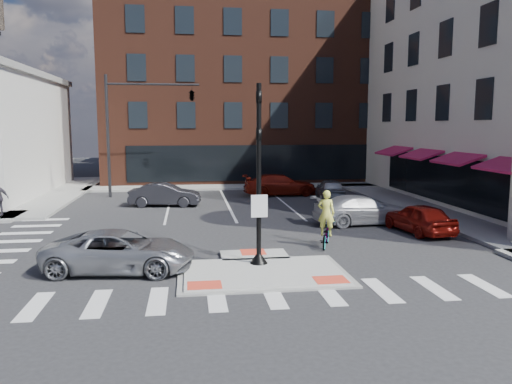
{
  "coord_description": "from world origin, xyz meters",
  "views": [
    {
      "loc": [
        -2.3,
        -15.84,
        4.76
      ],
      "look_at": [
        0.46,
        4.48,
        2.0
      ],
      "focal_mm": 35.0,
      "sensor_mm": 36.0,
      "label": 1
    }
  ],
  "objects": [
    {
      "name": "building_far_left",
      "position": [
        -4.0,
        52.0,
        5.0
      ],
      "size": [
        10.0,
        12.0,
        10.0
      ],
      "primitive_type": "cube",
      "color": "slate",
      "rests_on": "ground"
    },
    {
      "name": "mast_arm_signal",
      "position": [
        -3.47,
        18.0,
        6.21
      ],
      "size": [
        6.1,
        2.24,
        8.0
      ],
      "color": "black",
      "rests_on": "ground"
    },
    {
      "name": "signal_pole",
      "position": [
        0.0,
        0.4,
        2.36
      ],
      "size": [
        0.6,
        0.6,
        5.98
      ],
      "color": "black",
      "rests_on": "refuge_island"
    },
    {
      "name": "refuge_island",
      "position": [
        0.0,
        -0.26,
        0.05
      ],
      "size": [
        5.4,
        4.65,
        0.13
      ],
      "color": "gray",
      "rests_on": "ground"
    },
    {
      "name": "bg_car_red",
      "position": [
        3.87,
        17.28,
        0.72
      ],
      "size": [
        5.06,
        2.23,
        1.45
      ],
      "primitive_type": "imported",
      "rotation": [
        0.0,
        0.0,
        1.61
      ],
      "color": "maroon",
      "rests_on": "ground"
    },
    {
      "name": "building_far_right",
      "position": [
        9.0,
        54.0,
        6.0
      ],
      "size": [
        12.0,
        12.0,
        12.0
      ],
      "primitive_type": "cube",
      "color": "brown",
      "rests_on": "ground"
    },
    {
      "name": "ground",
      "position": [
        0.0,
        0.0,
        0.0
      ],
      "size": [
        120.0,
        120.0,
        0.0
      ],
      "primitive_type": "plane",
      "color": "#28282B",
      "rests_on": "ground"
    },
    {
      "name": "sidewalk_e",
      "position": [
        10.8,
        10.0,
        0.07
      ],
      "size": [
        3.0,
        24.0,
        0.15
      ],
      "primitive_type": "cube",
      "color": "gray",
      "rests_on": "ground"
    },
    {
      "name": "white_pickup",
      "position": [
        6.0,
        7.0,
        0.7
      ],
      "size": [
        4.97,
        2.4,
        1.4
      ],
      "primitive_type": "imported",
      "rotation": [
        0.0,
        0.0,
        1.67
      ],
      "color": "silver",
      "rests_on": "ground"
    },
    {
      "name": "building_n",
      "position": [
        3.0,
        31.99,
        7.8
      ],
      "size": [
        24.4,
        18.4,
        15.5
      ],
      "color": "#4D2418",
      "rests_on": "ground"
    },
    {
      "name": "bg_car_silver",
      "position": [
        6.71,
        14.96,
        0.67
      ],
      "size": [
        2.1,
        4.13,
        1.35
      ],
      "primitive_type": "imported",
      "rotation": [
        0.0,
        0.0,
        3.01
      ],
      "color": "#9EA0A5",
      "rests_on": "ground"
    },
    {
      "name": "bg_car_dark",
      "position": [
        -3.71,
        13.77,
        0.68
      ],
      "size": [
        4.27,
        1.93,
        1.36
      ],
      "primitive_type": "imported",
      "rotation": [
        0.0,
        0.0,
        1.45
      ],
      "color": "#28282D",
      "rests_on": "ground"
    },
    {
      "name": "red_sedan",
      "position": [
        7.8,
        4.74,
        0.66
      ],
      "size": [
        2.13,
        4.09,
        1.33
      ],
      "primitive_type": "imported",
      "rotation": [
        0.0,
        0.0,
        3.29
      ],
      "color": "maroon",
      "rests_on": "ground"
    },
    {
      "name": "silver_suv",
      "position": [
        -4.58,
        0.48,
        0.67
      ],
      "size": [
        5.08,
        2.82,
        1.34
      ],
      "primitive_type": "imported",
      "rotation": [
        0.0,
        0.0,
        1.44
      ],
      "color": "#A2A4A9",
      "rests_on": "ground"
    },
    {
      "name": "sidewalk_n",
      "position": [
        3.0,
        22.0,
        0.07
      ],
      "size": [
        26.0,
        3.0,
        0.15
      ],
      "primitive_type": "cube",
      "color": "gray",
      "rests_on": "ground"
    },
    {
      "name": "cyclist",
      "position": [
        3.0,
        2.8,
        0.76
      ],
      "size": [
        1.24,
        1.9,
        2.25
      ],
      "rotation": [
        0.0,
        0.0,
        2.76
      ],
      "color": "#3F3F44",
      "rests_on": "ground"
    }
  ]
}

